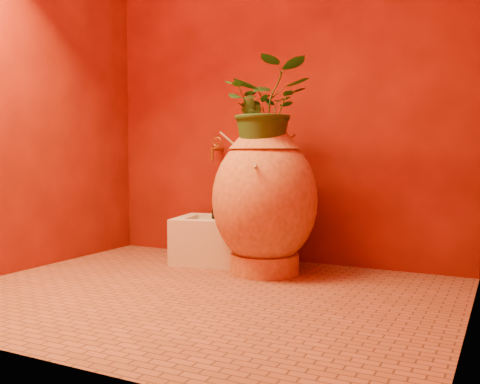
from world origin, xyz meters
The scene contains 12 objects.
floor centered at (0.00, 0.00, 0.00)m, with size 2.50×2.50×0.00m, color brown.
wall_back centered at (0.00, 1.00, 1.25)m, with size 2.50×0.02×2.50m, color #5D0F05.
wall_left centered at (-1.25, 0.00, 1.25)m, with size 0.02×2.00×2.50m, color #5D0F05.
wall_right centered at (1.25, 0.00, 1.25)m, with size 0.02×2.00×2.50m, color #5D0F05.
amphora centered at (0.09, 0.59, 0.44)m, with size 0.76×0.76×0.89m.
stone_basin centered at (-0.26, 0.75, 0.14)m, with size 0.71×0.56×0.30m.
wine_bottle_a centered at (-0.28, 0.82, 0.28)m, with size 0.08×0.08×0.33m.
wine_bottle_b centered at (-0.31, 0.80, 0.28)m, with size 0.08×0.08×0.32m.
wine_bottle_c centered at (-0.29, 0.69, 0.28)m, with size 0.08×0.08×0.33m.
wall_tap centered at (-0.42, 0.92, 0.75)m, with size 0.07×0.15×0.17m.
plant_main centered at (0.11, 0.57, 0.98)m, with size 0.50×0.43×0.55m, color #254C1B.
plant_side centered at (0.05, 0.55, 0.84)m, with size 0.21×0.17×0.37m, color #254C1B.
Camera 1 is at (1.39, -2.29, 0.71)m, focal length 40.00 mm.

